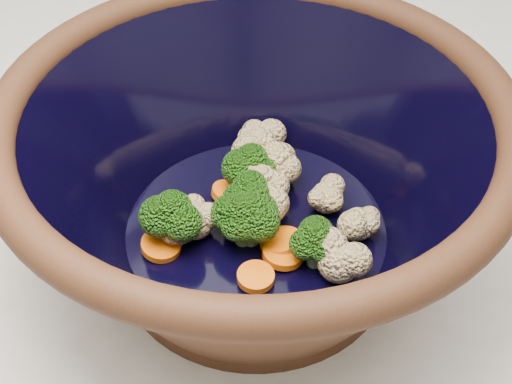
# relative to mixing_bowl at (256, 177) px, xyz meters

# --- Properties ---
(mixing_bowl) EXTENTS (0.40, 0.40, 0.16)m
(mixing_bowl) POSITION_rel_mixing_bowl_xyz_m (0.00, 0.00, 0.00)
(mixing_bowl) COLOR black
(mixing_bowl) RESTS_ON counter
(vegetable_pile) EXTENTS (0.16, 0.16, 0.05)m
(vegetable_pile) POSITION_rel_mixing_bowl_xyz_m (-0.00, 0.00, -0.03)
(vegetable_pile) COLOR #608442
(vegetable_pile) RESTS_ON mixing_bowl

